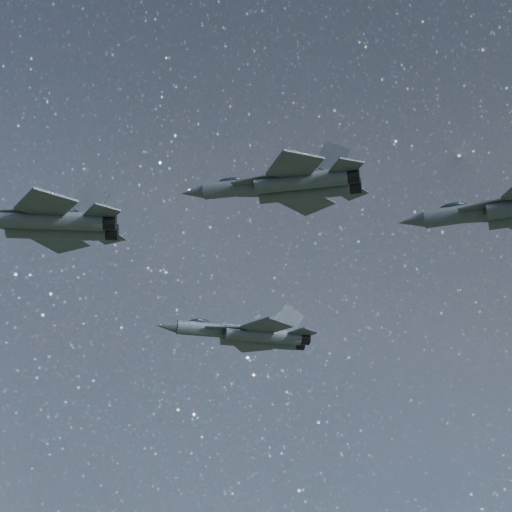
{
  "coord_description": "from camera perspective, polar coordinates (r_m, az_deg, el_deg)",
  "views": [
    {
      "loc": [
        3.42,
        -66.85,
        117.67
      ],
      "look_at": [
        -0.97,
        -0.0,
        147.36
      ],
      "focal_mm": 55.0,
      "sensor_mm": 36.0,
      "label": 1
    }
  ],
  "objects": [
    {
      "name": "jet_right",
      "position": [
        61.39,
        2.32,
        5.17
      ],
      "size": [
        15.09,
        10.49,
        3.79
      ],
      "rotation": [
        0.0,
        0.0,
        -0.14
      ],
      "color": "#31383D"
    },
    {
      "name": "jet_left",
      "position": [
        93.27,
        -0.56,
        -5.74
      ],
      "size": [
        19.09,
        12.83,
        4.82
      ],
      "rotation": [
        0.0,
        0.0,
        0.31
      ],
      "color": "#31383D"
    },
    {
      "name": "jet_lead",
      "position": [
        76.3,
        -15.53,
        2.4
      ],
      "size": [
        19.58,
        13.62,
        4.92
      ],
      "rotation": [
        0.0,
        0.0,
        0.14
      ],
      "color": "#31383D"
    }
  ]
}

